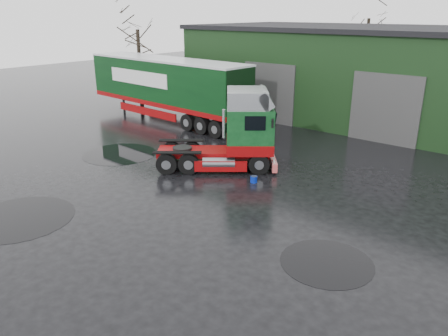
{
  "coord_description": "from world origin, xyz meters",
  "views": [
    {
      "loc": [
        10.57,
        -10.94,
        7.34
      ],
      "look_at": [
        0.67,
        1.07,
        1.7
      ],
      "focal_mm": 35.0,
      "sensor_mm": 36.0,
      "label": 1
    }
  ],
  "objects_px": {
    "tree_left": "(139,52)",
    "warehouse": "(420,77)",
    "tree_back_a": "(367,40)",
    "hero_tractor": "(213,129)",
    "wash_bucket": "(254,179)",
    "trailer_left": "(166,89)"
  },
  "relations": [
    {
      "from": "tree_back_a",
      "to": "hero_tractor",
      "type": "bearing_deg",
      "value": -82.95
    },
    {
      "from": "wash_bucket",
      "to": "tree_back_a",
      "type": "xyz_separation_m",
      "value": [
        -5.94,
        25.92,
        4.6
      ]
    },
    {
      "from": "hero_tractor",
      "to": "trailer_left",
      "type": "bearing_deg",
      "value": -160.39
    },
    {
      "from": "trailer_left",
      "to": "tree_left",
      "type": "relative_size",
      "value": 1.63
    },
    {
      "from": "trailer_left",
      "to": "tree_back_a",
      "type": "distance_m",
      "value": 21.02
    },
    {
      "from": "warehouse",
      "to": "trailer_left",
      "type": "height_order",
      "value": "warehouse"
    },
    {
      "from": "warehouse",
      "to": "tree_back_a",
      "type": "relative_size",
      "value": 3.41
    },
    {
      "from": "trailer_left",
      "to": "tree_left",
      "type": "height_order",
      "value": "tree_left"
    },
    {
      "from": "hero_tractor",
      "to": "tree_back_a",
      "type": "xyz_separation_m",
      "value": [
        -3.16,
        25.5,
        2.8
      ]
    },
    {
      "from": "tree_back_a",
      "to": "wash_bucket",
      "type": "bearing_deg",
      "value": -77.1
    },
    {
      "from": "warehouse",
      "to": "tree_back_a",
      "type": "bearing_deg",
      "value": 128.66
    },
    {
      "from": "wash_bucket",
      "to": "tree_back_a",
      "type": "relative_size",
      "value": 0.03
    },
    {
      "from": "trailer_left",
      "to": "wash_bucket",
      "type": "height_order",
      "value": "trailer_left"
    },
    {
      "from": "warehouse",
      "to": "wash_bucket",
      "type": "relative_size",
      "value": 103.92
    },
    {
      "from": "warehouse",
      "to": "hero_tractor",
      "type": "relative_size",
      "value": 5.16
    },
    {
      "from": "tree_back_a",
      "to": "trailer_left",
      "type": "bearing_deg",
      "value": -106.46
    },
    {
      "from": "hero_tractor",
      "to": "tree_left",
      "type": "xyz_separation_m",
      "value": [
        -14.16,
        7.5,
        2.3
      ]
    },
    {
      "from": "warehouse",
      "to": "hero_tractor",
      "type": "xyz_separation_m",
      "value": [
        -4.84,
        -15.5,
        -1.21
      ]
    },
    {
      "from": "trailer_left",
      "to": "hero_tractor",
      "type": "bearing_deg",
      "value": -118.31
    },
    {
      "from": "hero_tractor",
      "to": "wash_bucket",
      "type": "height_order",
      "value": "hero_tractor"
    },
    {
      "from": "hero_tractor",
      "to": "wash_bucket",
      "type": "distance_m",
      "value": 3.34
    },
    {
      "from": "tree_left",
      "to": "warehouse",
      "type": "bearing_deg",
      "value": 22.83
    }
  ]
}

